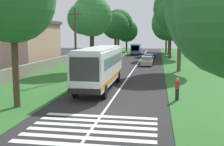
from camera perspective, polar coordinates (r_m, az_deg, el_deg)
name	(u,v)px	position (r m, az deg, el deg)	size (l,w,h in m)	color
ground	(103,114)	(17.62, -1.95, -8.31)	(160.00, 160.00, 0.00)	#262628
grass_verge_left	(60,75)	(33.98, -10.59, -0.48)	(120.00, 8.00, 0.04)	#2D6628
grass_verge_right	(202,79)	(32.33, 17.90, -1.16)	(120.00, 8.00, 0.04)	#2D6628
centre_line	(128,77)	(32.14, 3.29, -0.87)	(110.00, 0.16, 0.01)	silver
coach_bus	(100,65)	(25.22, -2.45, 1.61)	(11.16, 2.62, 3.73)	white
zebra_crossing	(92,129)	(15.00, -4.09, -11.25)	(4.95, 6.80, 0.01)	silver
trailing_car_0	(147,61)	(44.33, 7.13, 2.39)	(4.30, 1.78, 1.43)	#B7A893
trailing_car_1	(149,58)	(49.76, 7.47, 2.99)	(4.30, 1.78, 1.43)	#B21E1E
trailing_car_2	(151,55)	(58.35, 7.96, 3.70)	(4.30, 1.78, 1.43)	black
trailing_minibus_0	(136,48)	(67.44, 4.95, 5.07)	(6.00, 2.14, 2.53)	teal
roadside_tree_left_0	(10,2)	(19.74, -20.04, 13.45)	(6.70, 5.61, 9.91)	#4C3826
roadside_tree_left_1	(126,31)	(79.85, 2.87, 8.51)	(7.42, 6.34, 8.98)	#3D2D1E
roadside_tree_left_2	(115,26)	(59.53, 0.59, 9.51)	(6.45, 5.68, 9.47)	#3D2D1E
roadside_tree_left_3	(118,25)	(68.63, 1.16, 9.84)	(8.06, 7.07, 10.83)	brown
roadside_tree_left_4	(90,18)	(37.89, -4.45, 11.20)	(6.95, 5.57, 9.97)	#3D2D1E
roadside_tree_right_0	(180,10)	(38.20, 13.63, 12.33)	(8.35, 7.03, 11.66)	brown
roadside_tree_right_1	(169,21)	(68.69, 11.53, 10.40)	(8.29, 7.47, 11.88)	brown
roadside_tree_right_2	(169,23)	(56.99, 11.66, 9.90)	(9.09, 7.37, 10.87)	#4C3826
roadside_tree_right_3	(166,27)	(76.76, 10.95, 9.16)	(8.70, 7.42, 10.58)	#4C3826
utility_pole	(75,43)	(30.71, -7.47, 6.12)	(0.24, 1.40, 7.60)	#473828
roadside_wall	(49,64)	(39.73, -12.78, 1.73)	(70.00, 0.40, 1.42)	gray
roadside_building	(26,43)	(45.09, -17.23, 5.85)	(13.09, 7.39, 7.03)	tan
pedestrian	(177,89)	(21.34, 13.20, -3.13)	(0.34, 0.34, 1.69)	#26262D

